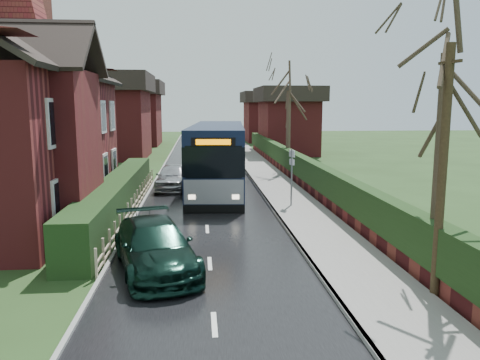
{
  "coord_description": "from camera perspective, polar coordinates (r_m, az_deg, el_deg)",
  "views": [
    {
      "loc": [
        -0.29,
        -15.65,
        4.79
      ],
      "look_at": [
        1.35,
        2.84,
        1.8
      ],
      "focal_mm": 35.0,
      "sensor_mm": 36.0,
      "label": 1
    }
  ],
  "objects": [
    {
      "name": "ground",
      "position": [
        16.36,
        -3.88,
        -7.89
      ],
      "size": [
        140.0,
        140.0,
        0.0
      ],
      "primitive_type": "plane",
      "color": "#2B4B20",
      "rests_on": "ground"
    },
    {
      "name": "road",
      "position": [
        26.09,
        -4.36,
        -1.43
      ],
      "size": [
        6.0,
        100.0,
        0.02
      ],
      "primitive_type": "cube",
      "color": "black",
      "rests_on": "ground"
    },
    {
      "name": "pavement",
      "position": [
        26.47,
        4.88,
        -1.16
      ],
      "size": [
        2.5,
        100.0,
        0.14
      ],
      "primitive_type": "cube",
      "color": "slate",
      "rests_on": "ground"
    },
    {
      "name": "kerb_right",
      "position": [
        26.29,
        2.3,
        -1.2
      ],
      "size": [
        0.12,
        100.0,
        0.14
      ],
      "primitive_type": "cube",
      "color": "gray",
      "rests_on": "ground"
    },
    {
      "name": "kerb_left",
      "position": [
        26.23,
        -11.04,
        -1.43
      ],
      "size": [
        0.12,
        100.0,
        0.1
      ],
      "primitive_type": "cube",
      "color": "gray",
      "rests_on": "ground"
    },
    {
      "name": "front_hedge",
      "position": [
        21.34,
        -14.74,
        -1.93
      ],
      "size": [
        1.2,
        16.0,
        1.6
      ],
      "primitive_type": "cube",
      "color": "black",
      "rests_on": "ground"
    },
    {
      "name": "picket_fence",
      "position": [
        21.29,
        -12.71,
        -2.84
      ],
      "size": [
        0.1,
        16.0,
        0.9
      ],
      "primitive_type": null,
      "color": "tan",
      "rests_on": "ground"
    },
    {
      "name": "right_wall_hedge",
      "position": [
        26.63,
        8.2,
        0.92
      ],
      "size": [
        0.6,
        50.0,
        1.8
      ],
      "color": "maroon",
      "rests_on": "ground"
    },
    {
      "name": "bus",
      "position": [
        26.46,
        -2.7,
        2.72
      ],
      "size": [
        3.67,
        12.32,
        3.69
      ],
      "rotation": [
        0.0,
        0.0,
        -0.07
      ],
      "color": "black",
      "rests_on": "ground"
    },
    {
      "name": "car_silver",
      "position": [
        27.01,
        -8.2,
        0.41
      ],
      "size": [
        2.06,
        4.41,
        1.46
      ],
      "primitive_type": "imported",
      "rotation": [
        0.0,
        0.0,
        -0.08
      ],
      "color": "#B6B6BB",
      "rests_on": "ground"
    },
    {
      "name": "car_green",
      "position": [
        13.96,
        -10.34,
        -7.95
      ],
      "size": [
        3.21,
        5.3,
        1.44
      ],
      "primitive_type": "imported",
      "rotation": [
        0.0,
        0.0,
        0.26
      ],
      "color": "black",
      "rests_on": "ground"
    },
    {
      "name": "car_distant",
      "position": [
        60.72,
        -4.47,
        5.16
      ],
      "size": [
        2.21,
        3.89,
        1.21
      ],
      "primitive_type": "imported",
      "rotation": [
        0.0,
        0.0,
        2.87
      ],
      "color": "black",
      "rests_on": "ground"
    },
    {
      "name": "bus_stop_sign",
      "position": [
        21.79,
        6.32,
        1.28
      ],
      "size": [
        0.2,
        0.41,
        2.77
      ],
      "rotation": [
        0.0,
        0.0,
        0.34
      ],
      "color": "slate",
      "rests_on": "ground"
    },
    {
      "name": "telegraph_pole",
      "position": [
        12.25,
        23.43,
        0.67
      ],
      "size": [
        0.21,
        0.8,
        6.21
      ],
      "rotation": [
        0.0,
        0.0,
        0.12
      ],
      "color": "black",
      "rests_on": "ground"
    },
    {
      "name": "tree_right_near",
      "position": [
        13.35,
        24.04,
        15.74
      ],
      "size": [
        4.03,
        4.03,
        8.7
      ],
      "color": "#362B20",
      "rests_on": "ground"
    },
    {
      "name": "tree_right_far",
      "position": [
        33.11,
        6.0,
        11.44
      ],
      "size": [
        4.26,
        4.26,
        8.22
      ],
      "color": "#3D2E24",
      "rests_on": "ground"
    }
  ]
}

